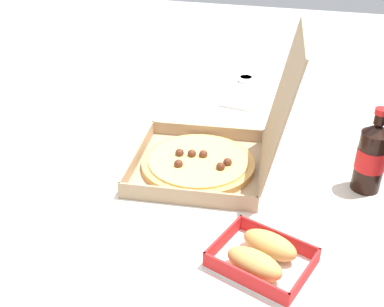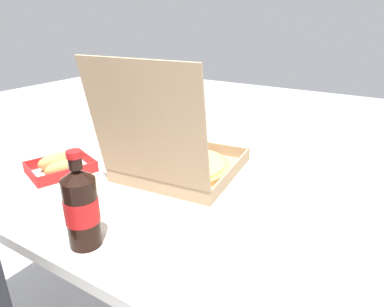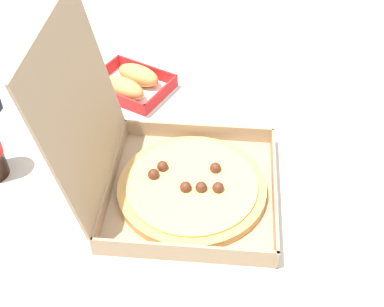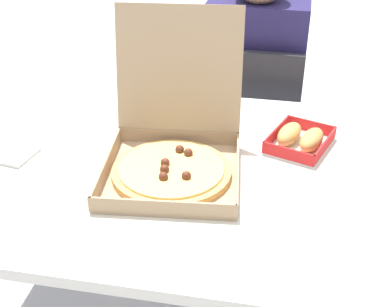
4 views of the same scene
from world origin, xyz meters
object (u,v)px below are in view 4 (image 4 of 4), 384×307
at_px(paper_menu, 361,246).
at_px(diner_person, 256,72).
at_px(chair, 251,126).
at_px(cola_bottle, 193,78).
at_px(napkin_pile, 13,152).
at_px(pizza_box_open, 173,153).
at_px(bread_side_box, 300,138).

bearing_deg(paper_menu, diner_person, 123.03).
distance_m(chair, diner_person, 0.21).
height_order(chair, cola_bottle, cola_bottle).
relative_size(chair, paper_menu, 3.95).
bearing_deg(napkin_pile, pizza_box_open, 1.62).
bearing_deg(diner_person, bread_side_box, -73.68).
bearing_deg(cola_bottle, napkin_pile, -136.14).
bearing_deg(pizza_box_open, chair, 77.98).
distance_m(diner_person, bread_side_box, 0.62).
height_order(pizza_box_open, napkin_pile, pizza_box_open).
relative_size(chair, napkin_pile, 7.55).
xyz_separation_m(diner_person, bread_side_box, (0.17, -0.59, 0.05)).
distance_m(chair, pizza_box_open, 0.78).
relative_size(bread_side_box, napkin_pile, 2.08).
bearing_deg(pizza_box_open, cola_bottle, 93.25).
xyz_separation_m(diner_person, napkin_pile, (-0.60, -0.79, 0.03)).
bearing_deg(paper_menu, bread_side_box, 124.28).
relative_size(pizza_box_open, cola_bottle, 2.00).
bearing_deg(pizza_box_open, bread_side_box, 29.60).
bearing_deg(paper_menu, napkin_pile, -177.19).
height_order(bread_side_box, paper_menu, bread_side_box).
distance_m(chair, napkin_pile, 0.98).
bearing_deg(paper_menu, pizza_box_open, 169.99).
xyz_separation_m(pizza_box_open, bread_side_box, (0.33, 0.19, -0.03)).
relative_size(bread_side_box, paper_menu, 1.09).
distance_m(pizza_box_open, bread_side_box, 0.38).
bearing_deg(chair, pizza_box_open, -102.02).
bearing_deg(bread_side_box, pizza_box_open, -150.40).
height_order(pizza_box_open, bread_side_box, pizza_box_open).
bearing_deg(bread_side_box, paper_menu, -71.55).
distance_m(cola_bottle, napkin_pile, 0.60).
bearing_deg(chair, cola_bottle, -118.88).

